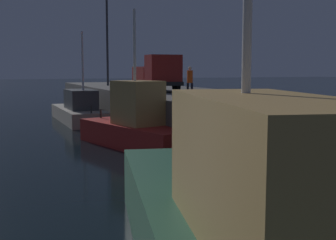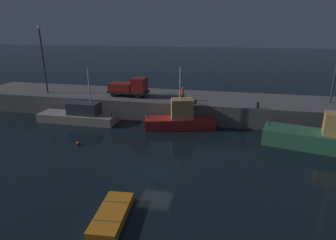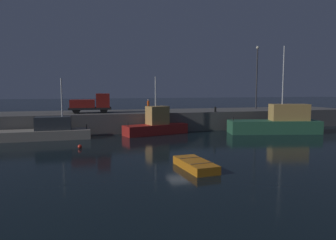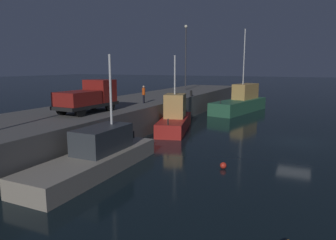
# 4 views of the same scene
# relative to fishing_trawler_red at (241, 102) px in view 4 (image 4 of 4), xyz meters

# --- Properties ---
(ground_plane) EXTENTS (320.00, 320.00, 0.00)m
(ground_plane) POSITION_rel_fishing_trawler_red_xyz_m (-14.59, -7.47, -1.23)
(ground_plane) COLOR black
(pier_quay) EXTENTS (58.73, 8.12, 2.40)m
(pier_quay) POSITION_rel_fishing_trawler_red_xyz_m (-14.59, 8.16, -0.03)
(pier_quay) COLOR #5B5956
(pier_quay) RESTS_ON ground
(fishing_trawler_red) EXTENTS (11.23, 5.28, 10.50)m
(fishing_trawler_red) POSITION_rel_fishing_trawler_red_xyz_m (0.00, 0.00, 0.00)
(fishing_trawler_red) COLOR #2D6647
(fishing_trawler_red) RESTS_ON ground
(fishing_boat_blue) EXTENTS (9.42, 2.78, 6.52)m
(fishing_boat_blue) POSITION_rel_fishing_trawler_red_xyz_m (-26.58, 2.38, -0.39)
(fishing_boat_blue) COLOR gray
(fishing_boat_blue) RESTS_ON ground
(fishing_boat_orange) EXTENTS (8.01, 4.20, 6.80)m
(fishing_boat_orange) POSITION_rel_fishing_trawler_red_xyz_m (-14.50, 2.93, -0.12)
(fishing_boat_orange) COLOR red
(fishing_boat_orange) RESTS_ON ground
(mooring_buoy_near) EXTENTS (0.38, 0.38, 0.38)m
(mooring_buoy_near) POSITION_rel_fishing_trawler_red_xyz_m (-23.17, -4.01, -1.04)
(mooring_buoy_near) COLOR red
(mooring_buoy_near) RESTS_ON ground
(lamp_post_east) EXTENTS (0.44, 0.44, 9.26)m
(lamp_post_east) POSITION_rel_fishing_trawler_red_xyz_m (2.19, 8.65, 6.50)
(lamp_post_east) COLOR #38383D
(lamp_post_east) RESTS_ON pier_quay
(utility_truck) EXTENTS (5.16, 2.27, 2.41)m
(utility_truck) POSITION_rel_fishing_trawler_red_xyz_m (-21.75, 6.76, 2.35)
(utility_truck) COLOR black
(utility_truck) RESTS_ON pier_quay
(dockworker) EXTENTS (0.42, 0.39, 1.65)m
(dockworker) POSITION_rel_fishing_trawler_red_xyz_m (-14.81, 6.00, 2.11)
(dockworker) COLOR black
(dockworker) RESTS_ON pier_quay
(bollard_west) EXTENTS (0.28, 0.28, 0.65)m
(bollard_west) POSITION_rel_fishing_trawler_red_xyz_m (-6.24, 4.51, 1.50)
(bollard_west) COLOR black
(bollard_west) RESTS_ON pier_quay
(bollard_central) EXTENTS (0.28, 0.28, 0.50)m
(bollard_central) POSITION_rel_fishing_trawler_red_xyz_m (-13.08, 4.67, 1.43)
(bollard_central) COLOR black
(bollard_central) RESTS_ON pier_quay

